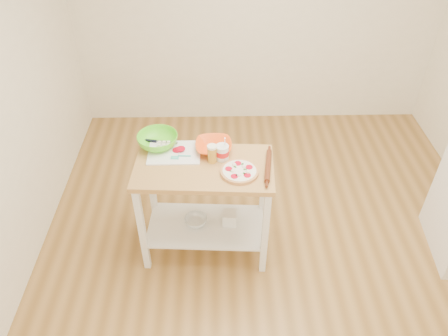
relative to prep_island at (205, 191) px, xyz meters
name	(u,v)px	position (x,y,z in m)	size (l,w,h in m)	color
room_shell	(287,126)	(0.56, -0.16, 0.71)	(4.04, 4.54, 2.74)	#A0743B
prep_island	(205,191)	(0.00, 0.00, 0.00)	(1.07, 0.63, 0.90)	tan
pizza	(239,171)	(0.26, -0.09, 0.27)	(0.28, 0.28, 0.04)	tan
cutting_board	(174,152)	(-0.23, 0.16, 0.27)	(0.40, 0.30, 0.04)	white
spatula	(180,157)	(-0.18, 0.09, 0.27)	(0.15, 0.05, 0.01)	#45BAAF
knife	(156,141)	(-0.38, 0.29, 0.28)	(0.27, 0.06, 0.01)	silver
orange_bowl	(214,147)	(0.07, 0.19, 0.29)	(0.28, 0.28, 0.07)	#FF5816
green_bowl	(158,141)	(-0.36, 0.26, 0.31)	(0.32, 0.32, 0.10)	#5EE124
beer_pint	(212,154)	(0.06, 0.05, 0.33)	(0.07, 0.07, 0.14)	gold
yogurt_tub	(222,152)	(0.14, 0.08, 0.32)	(0.10, 0.10, 0.21)	white
rolling_pin	(268,166)	(0.47, -0.04, 0.28)	(0.04, 0.04, 0.36)	#602B16
shelf_glass_bowl	(196,221)	(-0.08, 0.02, -0.35)	(0.19, 0.19, 0.06)	silver
shelf_bin	(230,218)	(0.20, 0.02, -0.32)	(0.12, 0.12, 0.12)	white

